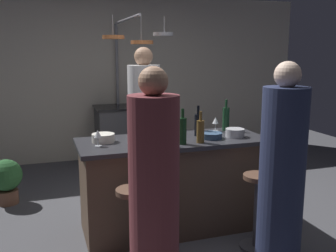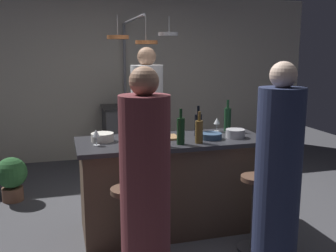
% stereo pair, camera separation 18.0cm
% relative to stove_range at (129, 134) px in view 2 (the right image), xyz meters
% --- Properties ---
extents(ground_plane, '(9.00, 9.00, 0.00)m').
position_rel_stove_range_xyz_m(ground_plane, '(0.00, -2.45, -0.45)').
color(ground_plane, '#4C4C51').
extents(back_wall, '(6.40, 0.16, 2.60)m').
position_rel_stove_range_xyz_m(back_wall, '(0.00, 0.40, 0.85)').
color(back_wall, beige).
rests_on(back_wall, ground_plane).
extents(kitchen_island, '(1.80, 0.72, 0.90)m').
position_rel_stove_range_xyz_m(kitchen_island, '(0.00, -2.45, 0.01)').
color(kitchen_island, brown).
rests_on(kitchen_island, ground_plane).
extents(stove_range, '(0.80, 0.64, 0.89)m').
position_rel_stove_range_xyz_m(stove_range, '(0.00, 0.00, 0.00)').
color(stove_range, '#47474C').
rests_on(stove_range, ground_plane).
extents(chef, '(0.37, 0.37, 1.77)m').
position_rel_stove_range_xyz_m(chef, '(-0.04, -1.52, 0.37)').
color(chef, white).
rests_on(chef, ground_plane).
extents(bar_stool_right, '(0.28, 0.28, 0.68)m').
position_rel_stove_range_xyz_m(bar_stool_right, '(0.56, -3.07, -0.07)').
color(bar_stool_right, '#4C4C51').
rests_on(bar_stool_right, ground_plane).
extents(guest_right, '(0.35, 0.35, 1.65)m').
position_rel_stove_range_xyz_m(guest_right, '(0.56, -3.41, 0.32)').
color(guest_right, '#262D4C').
rests_on(guest_right, ground_plane).
extents(bar_stool_left, '(0.28, 0.28, 0.68)m').
position_rel_stove_range_xyz_m(bar_stool_left, '(-0.55, -3.07, -0.07)').
color(bar_stool_left, '#4C4C51').
rests_on(bar_stool_left, ground_plane).
extents(guest_left, '(0.34, 0.34, 1.63)m').
position_rel_stove_range_xyz_m(guest_left, '(-0.48, -3.45, 0.31)').
color(guest_left, brown).
rests_on(guest_left, ground_plane).
extents(overhead_pot_rack, '(0.91, 1.55, 2.17)m').
position_rel_stove_range_xyz_m(overhead_pot_rack, '(0.01, -0.67, 1.26)').
color(overhead_pot_rack, gray).
rests_on(overhead_pot_rack, ground_plane).
extents(potted_plant, '(0.36, 0.36, 0.52)m').
position_rel_stove_range_xyz_m(potted_plant, '(-1.60, -1.27, -0.15)').
color(potted_plant, brown).
rests_on(potted_plant, ground_plane).
extents(cutting_board, '(0.32, 0.22, 0.02)m').
position_rel_stove_range_xyz_m(cutting_board, '(-0.09, -2.40, 0.46)').
color(cutting_board, '#997047').
rests_on(cutting_board, kitchen_island).
extents(pepper_mill, '(0.05, 0.05, 0.21)m').
position_rel_stove_range_xyz_m(pepper_mill, '(-0.36, -2.24, 0.56)').
color(pepper_mill, '#382319').
rests_on(pepper_mill, kitchen_island).
extents(wine_bottle_dark, '(0.07, 0.07, 0.30)m').
position_rel_stove_range_xyz_m(wine_bottle_dark, '(0.28, -2.38, 0.57)').
color(wine_bottle_dark, black).
rests_on(wine_bottle_dark, kitchen_island).
extents(wine_bottle_red, '(0.07, 0.07, 0.32)m').
position_rel_stove_range_xyz_m(wine_bottle_red, '(0.02, -2.67, 0.58)').
color(wine_bottle_red, '#143319').
rests_on(wine_bottle_red, kitchen_island).
extents(wine_bottle_green, '(0.07, 0.07, 0.33)m').
position_rel_stove_range_xyz_m(wine_bottle_green, '(0.67, -2.23, 0.58)').
color(wine_bottle_green, '#193D23').
rests_on(wine_bottle_green, kitchen_island).
extents(wine_bottle_amber, '(0.07, 0.07, 0.29)m').
position_rel_stove_range_xyz_m(wine_bottle_amber, '(0.19, -2.67, 0.56)').
color(wine_bottle_amber, brown).
rests_on(wine_bottle_amber, kitchen_island).
extents(wine_bottle_rose, '(0.07, 0.07, 0.29)m').
position_rel_stove_range_xyz_m(wine_bottle_rose, '(-0.14, -2.72, 0.56)').
color(wine_bottle_rose, '#B78C8E').
rests_on(wine_bottle_rose, kitchen_island).
extents(wine_glass_near_right_guest, '(0.07, 0.07, 0.15)m').
position_rel_stove_range_xyz_m(wine_glass_near_right_guest, '(-0.72, -2.51, 0.56)').
color(wine_glass_near_right_guest, silver).
rests_on(wine_glass_near_right_guest, kitchen_island).
extents(wine_glass_near_left_guest, '(0.07, 0.07, 0.15)m').
position_rel_stove_range_xyz_m(wine_glass_near_left_guest, '(0.55, -2.23, 0.56)').
color(wine_glass_near_left_guest, silver).
rests_on(wine_glass_near_left_guest, kitchen_island).
extents(mixing_bowl_steel, '(0.18, 0.18, 0.08)m').
position_rel_stove_range_xyz_m(mixing_bowl_steel, '(0.61, -2.54, 0.49)').
color(mixing_bowl_steel, '#B7B7BC').
rests_on(mixing_bowl_steel, kitchen_island).
extents(mixing_bowl_blue, '(0.21, 0.21, 0.06)m').
position_rel_stove_range_xyz_m(mixing_bowl_blue, '(0.36, -2.53, 0.48)').
color(mixing_bowl_blue, '#334C6B').
rests_on(mixing_bowl_blue, kitchen_island).
extents(mixing_bowl_ceramic, '(0.21, 0.21, 0.08)m').
position_rel_stove_range_xyz_m(mixing_bowl_ceramic, '(-0.65, -2.36, 0.49)').
color(mixing_bowl_ceramic, silver).
rests_on(mixing_bowl_ceramic, kitchen_island).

